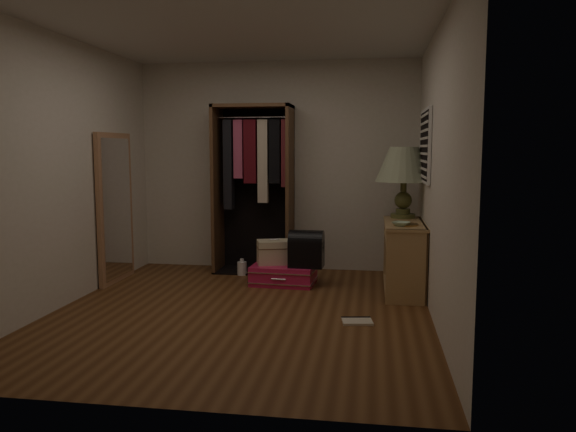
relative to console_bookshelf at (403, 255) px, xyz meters
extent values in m
plane|color=#5A3419|center=(-1.53, -1.04, -0.39)|extent=(4.00, 4.00, 0.00)
cube|color=beige|center=(-1.53, 0.96, 0.91)|extent=(3.50, 0.02, 2.60)
cube|color=beige|center=(-1.53, -3.04, 0.91)|extent=(3.50, 0.02, 2.60)
cube|color=beige|center=(0.22, -1.04, 0.91)|extent=(0.02, 4.00, 2.60)
cube|color=beige|center=(-3.28, -1.04, 0.91)|extent=(0.02, 4.00, 2.60)
cube|color=silver|center=(-1.53, -1.04, 2.21)|extent=(3.50, 4.00, 0.01)
cube|color=white|center=(0.20, -0.04, 1.16)|extent=(0.03, 0.96, 0.76)
cube|color=black|center=(0.19, -0.04, 1.16)|extent=(0.03, 0.90, 0.70)
cube|color=white|center=(0.18, -0.04, 0.85)|extent=(0.01, 0.88, 0.02)
cube|color=white|center=(0.18, -0.04, 0.93)|extent=(0.01, 0.88, 0.02)
cube|color=white|center=(0.18, -0.04, 1.01)|extent=(0.01, 0.88, 0.02)
cube|color=white|center=(0.18, -0.04, 1.08)|extent=(0.01, 0.88, 0.02)
cube|color=white|center=(0.18, -0.04, 1.16)|extent=(0.01, 0.88, 0.02)
cube|color=white|center=(0.18, -0.04, 1.24)|extent=(0.01, 0.88, 0.02)
cube|color=white|center=(0.18, -0.04, 1.32)|extent=(0.01, 0.88, 0.02)
cube|color=white|center=(0.18, -0.04, 1.39)|extent=(0.01, 0.88, 0.02)
cube|color=white|center=(0.18, -0.04, 1.47)|extent=(0.01, 0.88, 0.02)
cube|color=#AB8353|center=(0.01, -0.57, -0.01)|extent=(0.40, 0.03, 0.75)
cube|color=#AB8353|center=(0.01, 0.50, -0.01)|extent=(0.40, 0.03, 0.75)
cube|color=#AB8353|center=(0.01, -0.04, -0.33)|extent=(0.40, 1.04, 0.03)
cube|color=#AB8353|center=(0.01, -0.04, 0.18)|extent=(0.40, 1.04, 0.03)
cube|color=#AB8353|center=(0.01, -0.04, 0.35)|extent=(0.42, 1.12, 0.03)
cube|color=brown|center=(0.20, -0.04, -0.01)|extent=(0.02, 1.10, 0.75)
cube|color=#AB8353|center=(0.00, 0.29, 0.26)|extent=(0.36, 0.38, 0.13)
cube|color=gray|center=(-0.06, -0.51, -0.16)|extent=(0.21, 0.04, 0.30)
cube|color=#4C3833|center=(-0.07, -0.46, -0.17)|extent=(0.19, 0.05, 0.28)
cube|color=#B7AD99|center=(-0.07, -0.40, -0.19)|extent=(0.18, 0.04, 0.24)
cube|color=brown|center=(-0.07, -0.35, -0.16)|extent=(0.19, 0.05, 0.32)
cube|color=#3F4C59|center=(-0.06, -0.30, -0.17)|extent=(0.22, 0.04, 0.29)
cube|color=gray|center=(-0.07, -0.25, -0.16)|extent=(0.18, 0.04, 0.31)
cube|color=#59594C|center=(-0.07, -0.22, -0.17)|extent=(0.20, 0.03, 0.29)
cube|color=#B2724C|center=(-0.08, -0.17, -0.18)|extent=(0.18, 0.05, 0.28)
cube|color=beige|center=(-0.08, -0.12, -0.18)|extent=(0.16, 0.04, 0.27)
cube|color=#332D38|center=(-0.06, -0.07, -0.18)|extent=(0.21, 0.04, 0.27)
cube|color=gray|center=(-0.08, -0.03, -0.20)|extent=(0.16, 0.04, 0.22)
cube|color=#4C3833|center=(-0.06, 0.02, -0.18)|extent=(0.20, 0.04, 0.26)
cube|color=#B7AD99|center=(-0.06, 0.06, -0.17)|extent=(0.21, 0.03, 0.29)
cube|color=brown|center=(-0.06, 0.10, -0.19)|extent=(0.20, 0.04, 0.25)
cube|color=#3F4C59|center=(-0.06, 0.15, -0.16)|extent=(0.21, 0.05, 0.30)
cube|color=gray|center=(-0.08, 0.20, -0.18)|extent=(0.17, 0.04, 0.26)
cube|color=#59594C|center=(-0.08, 0.25, -0.17)|extent=(0.17, 0.04, 0.28)
cube|color=#B2724C|center=(-0.07, 0.30, -0.17)|extent=(0.20, 0.03, 0.28)
cube|color=beige|center=(-0.08, 0.34, -0.19)|extent=(0.17, 0.03, 0.26)
cube|color=#332D38|center=(-0.09, 0.39, -0.15)|extent=(0.15, 0.04, 0.32)
cube|color=gray|center=(-0.08, 0.43, -0.19)|extent=(0.16, 0.03, 0.24)
cube|color=brown|center=(-2.24, 0.70, 0.64)|extent=(0.04, 0.50, 2.05)
cube|color=brown|center=(-1.33, 0.70, 0.64)|extent=(0.04, 0.50, 2.05)
cube|color=brown|center=(-1.78, 0.70, 1.64)|extent=(0.95, 0.50, 0.04)
cube|color=black|center=(-1.78, 0.94, 0.64)|extent=(0.95, 0.02, 2.05)
cube|color=black|center=(-1.78, 0.70, -0.38)|extent=(0.95, 0.50, 0.02)
cylinder|color=silver|center=(-1.78, 0.70, 1.51)|extent=(0.87, 0.02, 0.02)
cube|color=black|center=(-2.09, 0.68, 0.94)|extent=(0.10, 0.16, 1.09)
cube|color=#BF4C72|center=(-1.96, 0.68, 1.13)|extent=(0.11, 0.10, 0.71)
cube|color=#590F19|center=(-1.81, 0.68, 1.10)|extent=(0.15, 0.14, 0.77)
cube|color=beige|center=(-1.66, 0.68, 0.98)|extent=(0.12, 0.11, 1.00)
cube|color=black|center=(-1.51, 0.68, 1.10)|extent=(0.13, 0.13, 0.77)
cube|color=maroon|center=(-1.37, 0.68, 1.08)|extent=(0.11, 0.16, 0.81)
cube|color=#AD7854|center=(-3.24, -0.04, 0.46)|extent=(0.05, 0.80, 1.70)
cube|color=white|center=(-3.21, -0.04, 0.46)|extent=(0.01, 0.68, 1.58)
cube|color=#CD194F|center=(-1.32, 0.12, -0.28)|extent=(0.72, 0.54, 0.22)
cube|color=silver|center=(-1.32, 0.12, -0.34)|extent=(0.74, 0.56, 0.01)
cube|color=silver|center=(-1.32, 0.12, -0.22)|extent=(0.74, 0.56, 0.01)
cylinder|color=silver|center=(-1.33, -0.14, -0.28)|extent=(0.16, 0.03, 0.02)
cube|color=beige|center=(-1.43, 0.17, -0.04)|extent=(0.45, 0.37, 0.27)
cube|color=brown|center=(-1.43, 0.17, 0.02)|extent=(0.46, 0.38, 0.01)
cylinder|color=silver|center=(-1.43, 0.17, 0.11)|extent=(0.11, 0.05, 0.02)
cube|color=black|center=(-1.05, 0.05, -0.03)|extent=(0.39, 0.26, 0.29)
cylinder|color=black|center=(-1.05, 0.05, 0.12)|extent=(0.39, 0.26, 0.24)
cylinder|color=#4C5027|center=(0.01, 0.36, 0.38)|extent=(0.33, 0.33, 0.05)
cylinder|color=#4C5027|center=(0.01, 0.36, 0.43)|extent=(0.19, 0.19, 0.06)
sphere|color=#4C5027|center=(0.01, 0.36, 0.56)|extent=(0.23, 0.23, 0.19)
cylinder|color=#4C5027|center=(0.01, 0.36, 0.71)|extent=(0.08, 0.08, 0.11)
cone|color=beige|center=(0.01, 0.36, 0.96)|extent=(0.77, 0.77, 0.39)
cone|color=white|center=(0.01, 0.36, 0.96)|extent=(0.68, 0.68, 0.36)
cylinder|color=#A67B3F|center=(0.01, -0.28, 0.37)|extent=(0.32, 0.32, 0.01)
imported|color=#A5C7A5|center=(-0.04, -0.35, 0.38)|extent=(0.23, 0.23, 0.04)
cylinder|color=white|center=(-1.88, 0.48, -0.31)|extent=(0.12, 0.12, 0.16)
cylinder|color=white|center=(-1.88, 0.48, -0.21)|extent=(0.05, 0.05, 0.04)
cube|color=beige|center=(-0.45, -1.20, -0.38)|extent=(0.29, 0.25, 0.02)
cube|color=black|center=(-0.46, -1.11, -0.38)|extent=(0.26, 0.08, 0.02)
camera|label=1|loc=(-0.33, -6.03, 1.13)|focal=35.00mm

